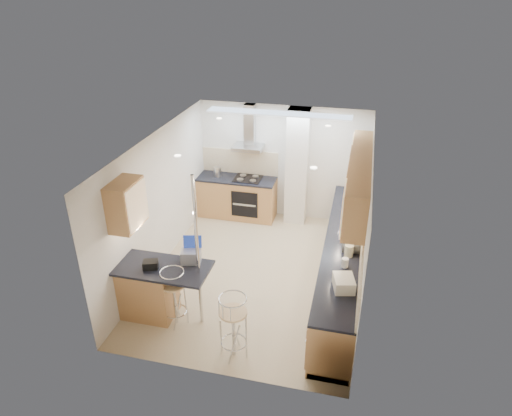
% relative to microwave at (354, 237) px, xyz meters
% --- Properties ---
extents(ground, '(4.80, 4.80, 0.00)m').
position_rel_microwave_xyz_m(ground, '(-1.65, 0.12, -1.07)').
color(ground, tan).
rests_on(ground, ground).
extents(room_shell, '(3.64, 4.84, 2.51)m').
position_rel_microwave_xyz_m(room_shell, '(-1.33, 0.49, 0.47)').
color(room_shell, white).
rests_on(room_shell, ground).
extents(right_counter, '(0.63, 4.40, 0.92)m').
position_rel_microwave_xyz_m(right_counter, '(-0.15, 0.12, -0.61)').
color(right_counter, '#B57948').
rests_on(right_counter, ground).
extents(back_counter, '(1.70, 0.63, 0.92)m').
position_rel_microwave_xyz_m(back_counter, '(-2.60, 2.22, -0.61)').
color(back_counter, '#B57948').
rests_on(back_counter, ground).
extents(peninsula, '(1.47, 0.72, 0.94)m').
position_rel_microwave_xyz_m(peninsula, '(-2.78, -1.33, -0.60)').
color(peninsula, '#B57948').
rests_on(peninsula, ground).
extents(microwave, '(0.40, 0.56, 0.30)m').
position_rel_microwave_xyz_m(microwave, '(0.00, 0.00, 0.00)').
color(microwave, white).
rests_on(microwave, right_counter).
extents(laptop, '(0.34, 0.28, 0.20)m').
position_rel_microwave_xyz_m(laptop, '(-2.39, -1.10, -0.03)').
color(laptop, '#AAACB3').
rests_on(laptop, peninsula).
extents(bag, '(0.26, 0.22, 0.12)m').
position_rel_microwave_xyz_m(bag, '(-2.92, -1.40, -0.07)').
color(bag, black).
rests_on(bag, peninsula).
extents(bar_stool_near, '(0.47, 0.47, 0.97)m').
position_rel_microwave_xyz_m(bar_stool_near, '(-2.56, -1.44, -0.59)').
color(bar_stool_near, tan).
rests_on(bar_stool_near, ground).
extents(bar_stool_end, '(0.56, 0.56, 1.02)m').
position_rel_microwave_xyz_m(bar_stool_end, '(-1.50, -1.88, -0.56)').
color(bar_stool_end, tan).
rests_on(bar_stool_end, ground).
extents(jar_a, '(0.13, 0.13, 0.18)m').
position_rel_microwave_xyz_m(jar_a, '(0.01, 0.57, -0.06)').
color(jar_a, beige).
rests_on(jar_a, right_counter).
extents(jar_b, '(0.14, 0.14, 0.16)m').
position_rel_microwave_xyz_m(jar_b, '(-0.20, 1.43, -0.07)').
color(jar_b, beige).
rests_on(jar_b, right_counter).
extents(jar_c, '(0.17, 0.17, 0.19)m').
position_rel_microwave_xyz_m(jar_c, '(-0.06, -0.34, -0.05)').
color(jar_c, '#B7B592').
rests_on(jar_c, right_counter).
extents(jar_d, '(0.12, 0.12, 0.15)m').
position_rel_microwave_xyz_m(jar_d, '(-0.10, -0.66, -0.08)').
color(jar_d, white).
rests_on(jar_d, right_counter).
extents(bread_bin, '(0.35, 0.40, 0.18)m').
position_rel_microwave_xyz_m(bread_bin, '(-0.08, -1.20, -0.06)').
color(bread_bin, beige).
rests_on(bread_bin, right_counter).
extents(kettle, '(0.16, 0.16, 0.22)m').
position_rel_microwave_xyz_m(kettle, '(-3.03, 2.19, -0.04)').
color(kettle, '#B0B2B5').
rests_on(kettle, back_counter).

